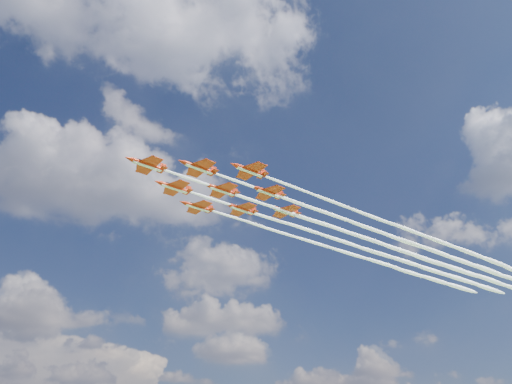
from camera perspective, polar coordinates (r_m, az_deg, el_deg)
jet_lead at (r=162.03m, az=9.48°, el=-4.24°), size 129.35×61.11×2.77m
jet_row2_port at (r=165.88m, az=13.78°, el=-4.38°), size 129.35×61.11×2.77m
jet_row2_starb at (r=173.62m, az=10.58°, el=-5.81°), size 129.35×61.11×2.77m
jet_row3_port at (r=170.61m, az=17.87°, el=-4.48°), size 129.35×61.11×2.77m
jet_row3_centre at (r=177.67m, az=14.58°, el=-5.89°), size 129.35×61.11×2.77m
jet_row3_starb at (r=185.37m, az=11.54°, el=-7.17°), size 129.35×61.11×2.77m
jet_row4_port at (r=182.55m, az=18.39°, el=-5.94°), size 129.35×61.11×2.77m
jet_row4_starb at (r=189.61m, az=15.28°, el=-7.21°), size 129.35×61.11×2.77m
jet_tail at (r=194.61m, az=18.84°, el=-7.23°), size 129.35×61.11×2.77m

